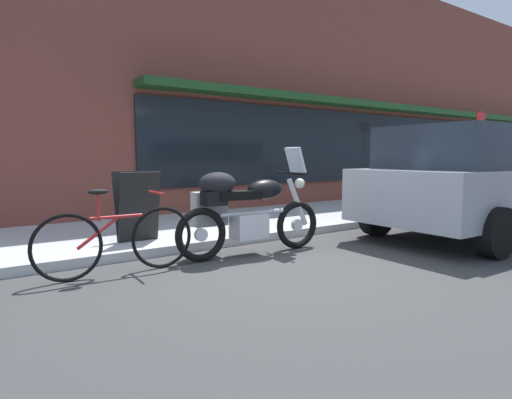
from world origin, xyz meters
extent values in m
plane|color=#3B3B3B|center=(0.00, 0.00, 0.00)|extent=(80.00, 80.00, 0.00)
cube|color=brown|center=(8.45, 4.25, 3.07)|extent=(24.89, 0.35, 6.14)
cube|color=black|center=(8.45, 4.04, 1.55)|extent=(17.42, 0.06, 1.80)
cube|color=#1E471E|center=(8.45, 3.82, 2.65)|extent=(17.42, 0.60, 0.16)
cube|color=#B3B3B3|center=(9.00, 2.62, 0.06)|extent=(30.00, 2.91, 0.12)
torus|color=black|center=(0.76, 0.54, 0.33)|extent=(0.67, 0.13, 0.67)
cylinder|color=silver|center=(0.76, 0.54, 0.33)|extent=(0.16, 0.07, 0.16)
torus|color=black|center=(-0.69, 0.63, 0.33)|extent=(0.67, 0.13, 0.67)
cylinder|color=silver|center=(-0.69, 0.63, 0.33)|extent=(0.16, 0.07, 0.16)
cube|color=silver|center=(-0.01, 0.59, 0.38)|extent=(0.46, 0.33, 0.32)
cylinder|color=silver|center=(0.04, 0.58, 0.55)|extent=(0.95, 0.12, 0.06)
ellipsoid|color=black|center=(0.24, 0.57, 0.85)|extent=(0.54, 0.31, 0.26)
cube|color=black|center=(-0.18, 0.60, 0.79)|extent=(0.61, 0.28, 0.11)
cube|color=black|center=(-0.51, 0.62, 0.77)|extent=(0.29, 0.24, 0.18)
cylinder|color=silver|center=(0.76, 0.54, 0.65)|extent=(0.35, 0.09, 0.67)
cylinder|color=black|center=(0.64, 0.54, 1.05)|extent=(0.08, 0.62, 0.04)
cube|color=silver|center=(0.72, 0.54, 1.23)|extent=(0.17, 0.33, 0.35)
sphere|color=#EAEACC|center=(0.80, 0.53, 0.91)|extent=(0.14, 0.14, 0.14)
cube|color=#B1B1B1|center=(-0.45, 0.85, 0.61)|extent=(0.45, 0.23, 0.44)
cube|color=black|center=(-0.45, 0.96, 0.61)|extent=(0.37, 0.04, 0.03)
ellipsoid|color=black|center=(-0.46, 0.61, 0.95)|extent=(0.50, 0.35, 0.28)
torus|color=black|center=(-1.19, 0.63, 0.36)|extent=(0.72, 0.06, 0.71)
torus|color=black|center=(-2.21, 0.66, 0.36)|extent=(0.72, 0.06, 0.71)
cylinder|color=#B22323|center=(-1.70, 0.65, 0.64)|extent=(0.56, 0.05, 0.04)
cylinder|color=#B22323|center=(-1.90, 0.65, 0.48)|extent=(0.44, 0.05, 0.32)
cylinder|color=#B22323|center=(-1.88, 0.65, 0.76)|extent=(0.03, 0.03, 0.30)
ellipsoid|color=black|center=(-1.88, 0.65, 0.92)|extent=(0.22, 0.11, 0.06)
cylinder|color=#B22323|center=(-1.24, 0.63, 0.88)|extent=(0.04, 0.48, 0.03)
cube|color=#9EA3AD|center=(4.00, -0.44, 0.71)|extent=(4.72, 2.01, 0.77)
cube|color=#232D38|center=(3.72, -0.43, 1.41)|extent=(3.22, 1.75, 0.63)
cylinder|color=black|center=(5.56, 0.47, 0.33)|extent=(0.66, 0.24, 0.66)
cylinder|color=black|center=(2.48, 0.55, 0.33)|extent=(0.66, 0.24, 0.66)
cylinder|color=black|center=(2.43, -1.36, 0.33)|extent=(0.66, 0.24, 0.66)
cube|color=black|center=(-1.08, 1.66, 0.60)|extent=(0.55, 0.20, 0.96)
cube|color=black|center=(-1.08, 1.88, 0.60)|extent=(0.55, 0.20, 0.96)
cylinder|color=#59595B|center=(8.47, 2.05, 1.31)|extent=(0.07, 0.07, 2.37)
cube|color=red|center=(8.47, 2.03, 2.29)|extent=(0.44, 0.02, 0.32)
camera|label=1|loc=(-3.08, -3.93, 1.29)|focal=29.85mm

